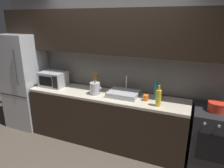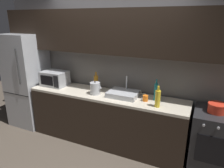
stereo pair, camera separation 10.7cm
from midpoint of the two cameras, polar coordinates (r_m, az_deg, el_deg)
The scene contains 12 objects.
back_wall at distance 3.52m, azimuth 1.06°, elevation 8.76°, with size 4.46×0.44×2.50m.
counter_run at distance 3.60m, azimuth -0.99°, elevation -9.49°, with size 2.72×0.60×0.90m.
refrigerator at distance 4.42m, azimuth -21.75°, elevation 0.94°, with size 0.68×0.69×1.83m.
oven_range at distance 3.33m, azimuth 27.25°, elevation -14.12°, with size 0.60×0.62×0.90m.
microwave at distance 3.95m, azimuth -14.89°, elevation 1.52°, with size 0.46×0.35×0.27m.
sink_basin at distance 3.32m, azimuth 4.10°, elevation -2.74°, with size 0.48×0.38×0.30m.
kettle at distance 3.39m, azimuth -3.81°, elevation -1.21°, with size 0.20×0.17×0.22m.
wine_bottle_teal at distance 3.20m, azimuth 13.05°, elevation -2.09°, with size 0.06×0.06×0.33m.
wine_bottle_amber at distance 3.60m, azimuth -3.58°, elevation 0.45°, with size 0.08×0.08×0.32m.
wine_bottle_yellow at distance 2.97m, azimuth 13.61°, elevation -3.93°, with size 0.08×0.08×0.31m.
mug_orange at distance 3.17m, azimuth 10.23°, elevation -3.92°, with size 0.08×0.08×0.09m, color orange.
cooking_pot at distance 3.11m, azimuth 28.08°, elevation -5.91°, with size 0.23×0.23×0.13m.
Camera 2 is at (1.45, -1.96, 2.11)m, focal length 32.86 mm.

